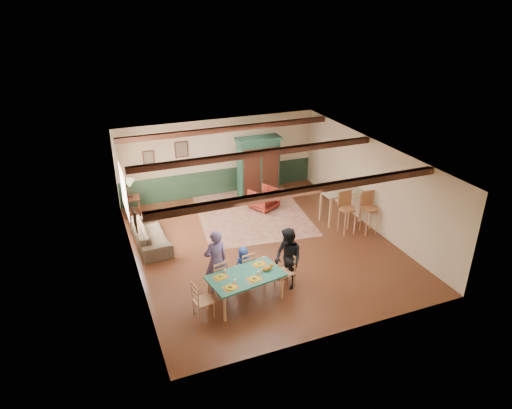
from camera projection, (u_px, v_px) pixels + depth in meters
name	position (u px, v px, depth m)	size (l,w,h in m)	color
floor	(263.00, 245.00, 13.00)	(8.00, 8.00, 0.00)	#492214
wall_back	(219.00, 157.00, 15.79)	(7.00, 0.02, 2.70)	beige
wall_left	(132.00, 224.00, 11.26)	(0.02, 8.00, 2.70)	beige
wall_right	(371.00, 184.00, 13.59)	(0.02, 8.00, 2.70)	beige
ceiling	(263.00, 155.00, 11.85)	(7.00, 8.00, 0.02)	white
wainscot_back	(220.00, 181.00, 16.16)	(6.95, 0.03, 0.90)	#1B3222
ceiling_beam_front	(304.00, 191.00, 9.95)	(6.95, 0.16, 0.16)	black
ceiling_beam_mid	(258.00, 154.00, 12.23)	(6.95, 0.16, 0.16)	black
ceiling_beam_back	(227.00, 129.00, 14.42)	(6.95, 0.16, 0.16)	black
window_left	(124.00, 191.00, 12.62)	(0.06, 1.60, 1.30)	white
picture_left_wall	(135.00, 220.00, 10.59)	(0.04, 0.42, 0.52)	#786C57
picture_back_a	(182.00, 149.00, 15.14)	(0.45, 0.04, 0.55)	#786C57
picture_back_b	(149.00, 158.00, 14.84)	(0.38, 0.04, 0.48)	#786C57
dining_table	(246.00, 288.00, 10.51)	(1.69, 0.94, 0.70)	#216B59
dining_chair_far_left	(218.00, 276.00, 10.81)	(0.39, 0.41, 0.89)	tan
dining_chair_far_right	(245.00, 267.00, 11.17)	(0.39, 0.41, 0.89)	tan
dining_chair_end_left	(203.00, 300.00, 9.96)	(0.39, 0.41, 0.89)	tan
dining_chair_end_right	(284.00, 271.00, 10.98)	(0.39, 0.41, 0.89)	tan
person_man	(216.00, 261.00, 10.72)	(0.59, 0.39, 1.62)	slate
person_woman	(288.00, 259.00, 10.88)	(0.75, 0.59, 1.55)	black
person_child	(244.00, 264.00, 11.21)	(0.46, 0.30, 0.94)	#264198
cat	(267.00, 268.00, 10.49)	(0.34, 0.13, 0.17)	orange
place_setting_near_left	(231.00, 286.00, 9.91)	(0.38, 0.28, 0.11)	gold
place_setting_near_center	(255.00, 277.00, 10.20)	(0.38, 0.28, 0.11)	gold
place_setting_far_left	(221.00, 275.00, 10.27)	(0.38, 0.28, 0.11)	gold
place_setting_far_right	(259.00, 262.00, 10.76)	(0.38, 0.28, 0.11)	gold
area_rug	(251.00, 214.00, 14.82)	(3.37, 4.00, 0.01)	#C0A98B
armoire	(258.00, 168.00, 15.63)	(1.52, 0.61, 2.15)	#143227
armchair	(263.00, 198.00, 15.05)	(0.77, 0.79, 0.72)	#511210
sofa	(150.00, 235.00, 12.92)	(2.10, 0.82, 0.61)	#423629
end_table	(132.00, 206.00, 14.57)	(0.53, 0.53, 0.65)	black
table_lamp	(130.00, 189.00, 14.31)	(0.33, 0.33, 0.60)	beige
counter_table	(341.00, 206.00, 14.15)	(1.25, 0.73, 1.04)	beige
bar_stool_left	(347.00, 213.00, 13.40)	(0.45, 0.50, 1.28)	#A56840
bar_stool_right	(370.00, 213.00, 13.43)	(0.45, 0.49, 1.27)	#A56840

